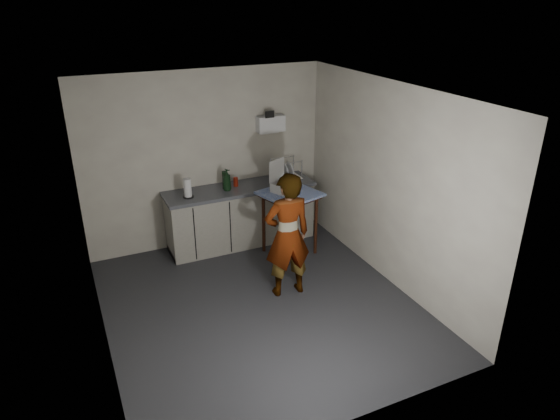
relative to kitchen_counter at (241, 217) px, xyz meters
name	(u,v)px	position (x,y,z in m)	size (l,w,h in m)	color
ground	(260,306)	(-0.40, -1.70, -0.43)	(4.00, 4.00, 0.00)	#26272B
wall_back	(206,160)	(-0.40, 0.29, 0.87)	(3.60, 0.02, 2.60)	#BEB4A6
wall_right	(389,186)	(1.39, -1.70, 0.87)	(0.02, 4.00, 2.60)	#BEB4A6
wall_left	(92,240)	(-2.19, -1.70, 0.87)	(0.02, 4.00, 2.60)	#BEB4A6
ceiling	(256,94)	(-0.40, -1.70, 2.17)	(3.60, 4.00, 0.01)	silver
kitchen_counter	(241,217)	(0.00, 0.00, 0.00)	(2.24, 0.62, 0.91)	black
wall_shelf	(270,124)	(0.60, 0.22, 1.32)	(0.42, 0.18, 0.37)	white
side_table	(290,201)	(0.53, -0.60, 0.40)	(0.90, 0.90, 0.95)	#3A190D
standing_man	(287,235)	(0.04, -1.55, 0.38)	(0.59, 0.39, 1.62)	#B2A593
soap_bottle	(227,180)	(-0.21, -0.05, 0.64)	(0.12, 0.12, 0.32)	black
soda_can	(236,182)	(-0.04, 0.06, 0.55)	(0.07, 0.07, 0.13)	red
dark_bottle	(225,180)	(-0.22, 0.03, 0.62)	(0.08, 0.08, 0.27)	black
paper_towel	(188,189)	(-0.80, -0.07, 0.61)	(0.15, 0.15, 0.27)	black
dish_rack	(286,174)	(0.77, 0.04, 0.55)	(0.44, 0.33, 0.31)	white
bakery_box	(284,185)	(0.48, -0.52, 0.62)	(0.42, 0.43, 0.44)	white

